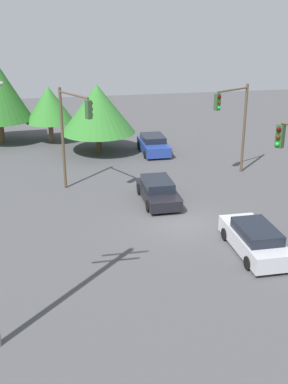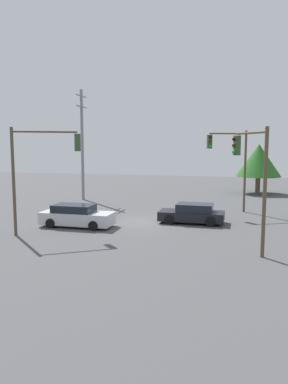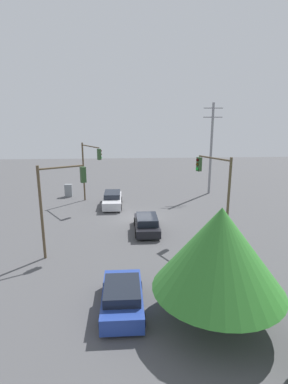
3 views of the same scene
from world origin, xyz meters
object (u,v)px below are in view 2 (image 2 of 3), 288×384
(traffic_signal_main, at_px, (252,168))
(traffic_signal_aux, at_px, (231,157))
(sedan_silver, at_px, (77,216))
(sedan_dark, at_px, (192,214))
(traffic_signal_cross, at_px, (40,161))

(traffic_signal_main, height_order, traffic_signal_aux, traffic_signal_aux)
(sedan_silver, xyz_separation_m, sedan_dark, (3.03, -7.21, -0.05))
(traffic_signal_cross, height_order, traffic_signal_aux, traffic_signal_aux)
(traffic_signal_main, xyz_separation_m, traffic_signal_aux, (10.75, 1.33, 0.19))
(sedan_dark, distance_m, traffic_signal_aux, 6.48)
(traffic_signal_main, relative_size, traffic_signal_aux, 0.96)
(sedan_silver, height_order, traffic_signal_cross, traffic_signal_cross)
(sedan_silver, bearing_deg, traffic_signal_main, 74.75)
(sedan_dark, relative_size, traffic_signal_aux, 0.68)
(sedan_silver, xyz_separation_m, traffic_signal_cross, (-2.32, 1.19, 3.65))
(sedan_dark, height_order, traffic_signal_aux, traffic_signal_aux)
(sedan_dark, height_order, traffic_signal_main, traffic_signal_main)
(traffic_signal_main, distance_m, traffic_signal_cross, 12.10)
(traffic_signal_aux, bearing_deg, traffic_signal_cross, 14.69)
(traffic_signal_cross, bearing_deg, sedan_silver, 30.29)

